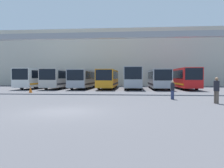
# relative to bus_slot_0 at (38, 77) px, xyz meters

# --- Properties ---
(ground_plane) EXTENTS (200.00, 200.00, 0.00)m
(ground_plane) POSITION_rel_bus_slot_0_xyz_m (11.82, -23.64, -1.81)
(ground_plane) COLOR #47474C
(building_backdrop) EXTENTS (56.61, 12.00, 12.10)m
(building_backdrop) POSITION_rel_bus_slot_0_xyz_m (11.82, 16.64, 4.24)
(building_backdrop) COLOR #B7B2A3
(building_backdrop) RESTS_ON ground
(overhead_gantry) EXTENTS (33.26, 0.80, 7.20)m
(overhead_gantry) POSITION_rel_bus_slot_0_xyz_m (11.82, -8.96, 4.31)
(overhead_gantry) COLOR gray
(overhead_gantry) RESTS_ON ground
(bus_slot_0) EXTENTS (2.60, 12.00, 3.14)m
(bus_slot_0) POSITION_rel_bus_slot_0_xyz_m (0.00, 0.00, 0.00)
(bus_slot_0) COLOR silver
(bus_slot_0) RESTS_ON ground
(bus_slot_1) EXTENTS (2.61, 10.66, 3.08)m
(bus_slot_1) POSITION_rel_bus_slot_0_xyz_m (3.94, -0.67, -0.04)
(bus_slot_1) COLOR beige
(bus_slot_1) RESTS_ON ground
(bus_slot_2) EXTENTS (2.61, 10.71, 2.96)m
(bus_slot_2) POSITION_rel_bus_slot_0_xyz_m (7.88, -0.65, -0.11)
(bus_slot_2) COLOR #999EA5
(bus_slot_2) RESTS_ON ground
(bus_slot_3) EXTENTS (2.48, 11.35, 2.96)m
(bus_slot_3) POSITION_rel_bus_slot_0_xyz_m (11.82, -0.32, -0.10)
(bus_slot_3) COLOR orange
(bus_slot_3) RESTS_ON ground
(bus_slot_4) EXTENTS (2.54, 10.20, 3.31)m
(bus_slot_4) POSITION_rel_bus_slot_0_xyz_m (15.76, -0.90, 0.09)
(bus_slot_4) COLOR #999EA5
(bus_slot_4) RESTS_ON ground
(bus_slot_5) EXTENTS (2.57, 10.23, 2.96)m
(bus_slot_5) POSITION_rel_bus_slot_0_xyz_m (19.70, -0.88, -0.10)
(bus_slot_5) COLOR #999EA5
(bus_slot_5) RESTS_ON ground
(bus_slot_6) EXTENTS (2.50, 11.44, 3.14)m
(bus_slot_6) POSITION_rel_bus_slot_0_xyz_m (23.65, -0.28, -0.00)
(bus_slot_6) COLOR red
(bus_slot_6) RESTS_ON ground
(pedestrian_near_right) EXTENTS (0.39, 0.39, 1.86)m
(pedestrian_near_right) POSITION_rel_bus_slot_0_xyz_m (21.59, -19.12, -0.83)
(pedestrian_near_right) COLOR brown
(pedestrian_near_right) RESTS_ON ground
(pedestrian_near_left) EXTENTS (0.33, 0.33, 1.57)m
(pedestrian_near_left) POSITION_rel_bus_slot_0_xyz_m (19.02, -16.45, -0.98)
(pedestrian_near_left) COLOR navy
(pedestrian_near_left) RESTS_ON ground
(traffic_cone) EXTENTS (0.42, 0.42, 0.70)m
(traffic_cone) POSITION_rel_bus_slot_0_xyz_m (3.61, -10.30, -1.46)
(traffic_cone) COLOR orange
(traffic_cone) RESTS_ON ground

